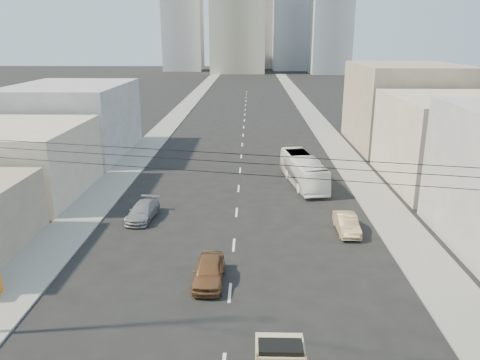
{
  "coord_description": "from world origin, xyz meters",
  "views": [
    {
      "loc": [
        1.06,
        -14.16,
        13.13
      ],
      "look_at": [
        0.33,
        17.22,
        3.5
      ],
      "focal_mm": 35.0,
      "sensor_mm": 36.0,
      "label": 1
    }
  ],
  "objects_px": {
    "sedan_tan": "(347,224)",
    "sedan_grey": "(143,211)",
    "city_bus": "(303,170)",
    "sedan_brown": "(209,271)"
  },
  "relations": [
    {
      "from": "sedan_brown",
      "to": "sedan_tan",
      "type": "relative_size",
      "value": 1.06
    },
    {
      "from": "sedan_tan",
      "to": "sedan_grey",
      "type": "height_order",
      "value": "sedan_tan"
    },
    {
      "from": "sedan_tan",
      "to": "sedan_grey",
      "type": "distance_m",
      "value": 14.98
    },
    {
      "from": "sedan_brown",
      "to": "city_bus",
      "type": "bearing_deg",
      "value": 69.47
    },
    {
      "from": "city_bus",
      "to": "sedan_brown",
      "type": "bearing_deg",
      "value": -120.07
    },
    {
      "from": "city_bus",
      "to": "sedan_grey",
      "type": "height_order",
      "value": "city_bus"
    },
    {
      "from": "sedan_grey",
      "to": "sedan_tan",
      "type": "bearing_deg",
      "value": -2.75
    },
    {
      "from": "sedan_tan",
      "to": "sedan_grey",
      "type": "relative_size",
      "value": 0.9
    },
    {
      "from": "sedan_brown",
      "to": "sedan_grey",
      "type": "distance_m",
      "value": 11.03
    },
    {
      "from": "city_bus",
      "to": "sedan_tan",
      "type": "xyz_separation_m",
      "value": [
        1.88,
        -11.17,
        -0.71
      ]
    }
  ]
}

